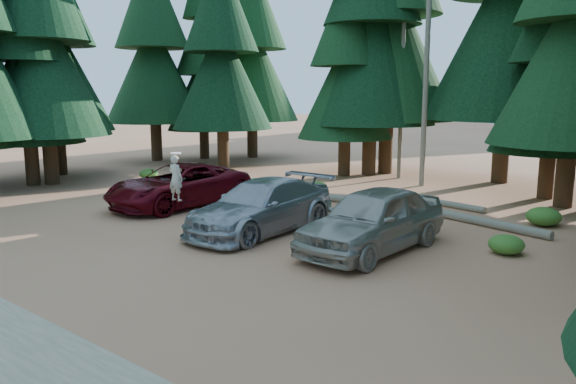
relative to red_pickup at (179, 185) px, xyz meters
The scene contains 20 objects.
ground 6.06m from the red_pickup, 43.69° to the right, with size 160.00×160.00×0.00m, color #AB6B48.
forest_belt_north 11.72m from the red_pickup, 68.20° to the left, with size 36.00×7.00×22.00m, color black, non-canonical shape.
forest_belt_west 11.19m from the red_pickup, behind, with size 6.00×22.00×22.00m, color black, non-canonical shape.
snag_front 12.67m from the red_pickup, 63.59° to the left, with size 0.24×0.24×12.00m, color #73695C.
snag_back 12.96m from the red_pickup, 75.16° to the left, with size 0.20×0.20×10.00m, color #73695C.
red_pickup is the anchor object (origin of this frame).
silver_minivan_center 5.28m from the red_pickup, 11.15° to the right, with size 2.28×5.62×1.63m, color #9FA2A7.
silver_minivan_right 9.05m from the red_pickup, ahead, with size 2.11×5.24×1.78m, color #A7A295.
frisbee_player 2.24m from the red_pickup, 42.45° to the right, with size 0.63×0.46×1.68m.
log_left 5.97m from the red_pickup, 48.41° to the left, with size 0.29×0.29×4.13m, color #73695C.
log_mid 10.45m from the red_pickup, 37.52° to the left, with size 0.24×0.24×2.96m, color #73695C.
log_right 11.24m from the red_pickup, 21.54° to the left, with size 0.29×0.29×4.51m, color #73695C.
shrub_far_left 4.69m from the red_pickup, 94.02° to the left, with size 0.92×0.92×0.50m, color #336E21.
shrub_left 6.16m from the red_pickup, 66.00° to the left, with size 0.94×0.94×0.52m, color #336E21.
shrub_center_left 4.62m from the red_pickup, 61.44° to the left, with size 1.12×1.12×0.61m, color #336E21.
shrub_center_right 8.32m from the red_pickup, 44.81° to the left, with size 0.96×0.96×0.53m, color #336E21.
shrub_right 6.76m from the red_pickup, 26.88° to the left, with size 0.99×0.99×0.54m, color #336E21.
shrub_far_right 13.09m from the red_pickup, 24.78° to the left, with size 1.12×1.12×0.61m, color #336E21.
shrub_edge_west 7.51m from the red_pickup, 151.72° to the left, with size 0.95×0.95×0.52m, color #336E21.
shrub_edge_east 12.10m from the red_pickup, ahead, with size 0.96×0.96×0.53m, color #336E21.
Camera 1 is at (12.39, -9.74, 4.36)m, focal length 35.00 mm.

